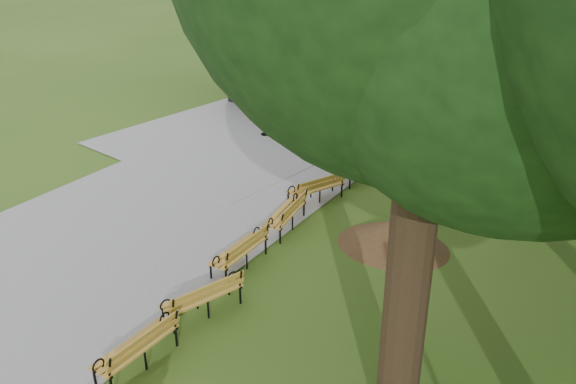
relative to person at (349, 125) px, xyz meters
The scene contains 14 objects.
ground 11.33m from the person, 83.92° to the right, with size 100.00×100.00×0.00m, color #335618.
path 8.74m from the person, 108.82° to the right, with size 12.00×38.00×0.06m, color gray.
person is the anchor object (origin of this frame).
kiosk 6.94m from the person, 140.93° to the left, with size 4.92×4.27×3.08m, color black, non-canonical shape.
lamp_post 3.60m from the person, behind, with size 0.32×0.32×2.78m.
dirt_mound 6.82m from the person, 55.09° to the right, with size 2.44×2.44×0.73m, color #47301C.
bench_2 12.33m from the person, 83.49° to the right, with size 1.90×0.64×0.88m, color #BC842B, non-canonical shape.
bench_3 10.43m from the person, 81.98° to the right, with size 1.90×0.64×0.88m, color #BC842B, non-canonical shape.
bench_4 8.46m from the person, 82.82° to the right, with size 1.90×0.64×0.88m, color #BC842B, non-canonical shape.
bench_5 6.24m from the person, 80.65° to the right, with size 1.90×0.64×0.88m, color #BC842B, non-canonical shape.
bench_6 4.38m from the person, 77.69° to the right, with size 1.90×0.64×0.88m, color #BC842B, non-canonical shape.
bench_7 2.50m from the person, 61.15° to the right, with size 1.90×0.64×0.88m, color #BC842B, non-canonical shape.
bench_8 0.83m from the person, ahead, with size 1.90×0.64×0.88m, color #BC842B, non-canonical shape.
bench_9 1.98m from the person, 59.45° to the left, with size 1.90×0.64×0.88m, color #BC842B, non-canonical shape.
Camera 1 is at (7.20, -7.32, 7.79)m, focal length 37.68 mm.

